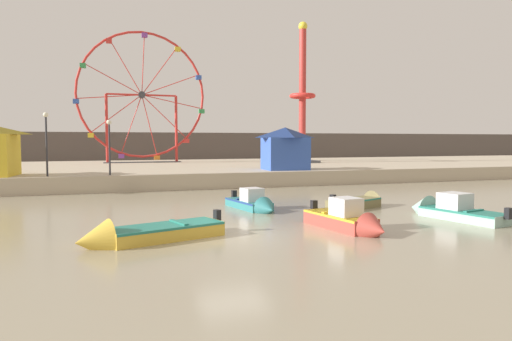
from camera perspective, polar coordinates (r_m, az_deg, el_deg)
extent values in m
plane|color=gray|center=(16.43, -2.88, -7.95)|extent=(240.00, 240.00, 0.00)
cube|color=#B7A88E|center=(42.63, -12.72, -0.11)|extent=(110.00, 23.69, 1.09)
cube|color=#564C47|center=(62.69, -14.65, 2.57)|extent=(140.00, 3.00, 4.40)
cube|color=olive|center=(23.13, 12.04, -4.03)|extent=(3.18, 2.15, 0.47)
cube|color=#237566|center=(23.10, 12.04, -3.55)|extent=(3.16, 2.16, 0.08)
cone|color=olive|center=(24.63, 14.70, -3.60)|extent=(1.16, 1.30, 1.07)
cube|color=black|center=(21.86, 9.50, -3.53)|extent=(0.27, 0.30, 0.44)
cube|color=#237566|center=(22.80, 11.47, -3.46)|extent=(0.50, 0.95, 0.06)
cube|color=gold|center=(15.97, -11.12, -7.47)|extent=(4.09, 2.46, 0.49)
cube|color=#237566|center=(15.94, -11.12, -6.75)|extent=(4.06, 2.47, 0.08)
cone|color=gold|center=(15.13, -19.61, -8.25)|extent=(1.40, 1.55, 1.29)
cube|color=black|center=(16.86, -4.84, -5.61)|extent=(0.26, 0.29, 0.44)
cube|color=#237566|center=(16.13, -9.56, -6.36)|extent=(0.50, 1.15, 0.06)
cube|color=teal|center=(22.69, -0.95, -4.20)|extent=(1.63, 3.18, 0.40)
cube|color=navy|center=(22.67, -0.95, -3.80)|extent=(1.64, 3.15, 0.08)
cone|color=teal|center=(21.03, 1.47, -4.83)|extent=(1.19, 1.00, 1.07)
cube|color=black|center=(24.08, -2.73, -3.00)|extent=(0.27, 0.24, 0.44)
cube|color=silver|center=(22.29, -0.50, -3.00)|extent=(1.04, 1.05, 0.64)
cube|color=navy|center=(22.99, -1.39, -3.52)|extent=(0.97, 0.32, 0.06)
cube|color=#93BCAD|center=(21.16, 24.36, -5.06)|extent=(2.04, 3.77, 0.43)
cube|color=#237566|center=(21.13, 24.38, -4.59)|extent=(2.06, 3.74, 0.08)
cone|color=#93BCAD|center=(22.52, 19.66, -4.43)|extent=(1.45, 1.22, 1.28)
cube|color=black|center=(20.10, 28.79, -4.70)|extent=(0.28, 0.24, 0.44)
cube|color=silver|center=(21.34, 23.43, -3.46)|extent=(1.27, 1.27, 0.68)
cube|color=#237566|center=(20.87, 25.39, -4.52)|extent=(1.15, 0.39, 0.06)
cube|color=#B24238|center=(17.93, 10.29, -6.17)|extent=(1.63, 3.32, 0.53)
cube|color=gold|center=(17.89, 10.30, -5.46)|extent=(1.65, 3.29, 0.08)
cone|color=#B24238|center=(16.42, 14.63, -7.14)|extent=(1.22, 1.03, 1.09)
cube|color=black|center=(19.21, 7.20, -4.34)|extent=(0.27, 0.24, 0.44)
cube|color=silver|center=(17.53, 11.11, -4.41)|extent=(1.06, 1.09, 0.67)
cube|color=gold|center=(18.19, 9.53, -5.07)|extent=(0.99, 0.31, 0.06)
torus|color=red|center=(48.59, -13.98, 9.08)|extent=(12.78, 0.24, 12.78)
cylinder|color=#38383D|center=(48.59, -13.98, 9.08)|extent=(0.70, 0.50, 0.70)
cylinder|color=red|center=(48.83, -15.87, 12.26)|extent=(3.15, 0.08, 5.50)
cube|color=red|center=(49.20, -17.78, 15.05)|extent=(0.56, 0.48, 0.44)
cylinder|color=red|center=(48.60, -17.32, 10.76)|extent=(5.58, 0.08, 3.00)
cube|color=#33934C|center=(48.77, -20.68, 12.07)|extent=(0.56, 0.48, 0.44)
cylinder|color=red|center=(48.41, -17.70, 8.72)|extent=(6.25, 0.08, 0.61)
cube|color=#3356B7|center=(48.41, -21.42, 7.99)|extent=(0.56, 0.48, 0.44)
cylinder|color=red|center=(48.31, -16.90, 6.79)|extent=(5.01, 0.08, 3.89)
cube|color=yellow|center=(48.22, -19.80, 4.13)|extent=(0.56, 0.48, 0.44)
cylinder|color=red|center=(48.32, -15.17, 5.59)|extent=(2.18, 0.08, 5.93)
cube|color=purple|center=(48.27, -16.36, 1.73)|extent=(0.56, 0.48, 0.44)
cylinder|color=red|center=(48.46, -13.08, 5.49)|extent=(1.50, 0.08, 6.12)
cube|color=orange|center=(48.54, -12.19, 1.57)|extent=(0.56, 0.48, 0.44)
cylinder|color=red|center=(48.67, -11.28, 6.53)|extent=(4.55, 0.08, 4.43)
cube|color=red|center=(48.95, -8.63, 3.66)|extent=(0.56, 0.48, 0.44)
cylinder|color=red|center=(48.89, -10.34, 8.37)|extent=(6.16, 0.08, 1.32)
cube|color=#33934C|center=(49.36, -6.76, 7.31)|extent=(0.56, 0.48, 0.44)
cylinder|color=red|center=(49.04, -10.54, 10.42)|extent=(5.87, 0.08, 2.35)
cube|color=#3356B7|center=(49.65, -7.14, 11.36)|extent=(0.56, 0.48, 0.44)
cylinder|color=red|center=(49.09, -11.83, 12.04)|extent=(3.75, 0.08, 5.12)
cube|color=yellow|center=(49.72, -9.69, 14.60)|extent=(0.56, 0.48, 0.44)
cylinder|color=red|center=(49.01, -13.82, 12.73)|extent=(0.44, 0.08, 6.26)
cube|color=purple|center=(49.55, -13.66, 15.99)|extent=(0.56, 0.48, 0.44)
cylinder|color=red|center=(48.22, -18.01, 4.97)|extent=(0.28, 0.28, 6.87)
cylinder|color=red|center=(48.79, -9.86, 5.08)|extent=(0.28, 0.28, 6.87)
cylinder|color=red|center=(48.59, -13.98, 9.08)|extent=(6.90, 0.18, 0.18)
cube|color=#4C4C51|center=(48.42, -13.85, 1.02)|extent=(7.70, 1.20, 0.08)
cylinder|color=#BC332D|center=(47.31, 5.78, 9.11)|extent=(0.70, 0.70, 13.39)
torus|color=red|center=(47.32, 5.79, 9.19)|extent=(2.64, 2.64, 0.44)
sphere|color=yellow|center=(48.48, 5.84, 17.37)|extent=(0.90, 0.90, 0.90)
cube|color=#4C4C51|center=(47.15, 5.73, 1.13)|extent=(2.80, 2.80, 0.24)
cube|color=#3356B7|center=(35.55, 3.63, 2.10)|extent=(3.30, 2.83, 2.47)
pyramid|color=navy|center=(35.54, 3.65, 4.71)|extent=(3.63, 3.11, 0.80)
cylinder|color=#2D2D33|center=(31.30, -17.70, 2.46)|extent=(0.12, 0.12, 3.29)
sphere|color=#F2EACC|center=(31.32, -17.77, 5.73)|extent=(0.32, 0.32, 0.32)
cylinder|color=#2D2D33|center=(31.52, -24.53, 2.69)|extent=(0.12, 0.12, 3.71)
sphere|color=#F2EACC|center=(31.56, -24.63, 6.31)|extent=(0.32, 0.32, 0.32)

